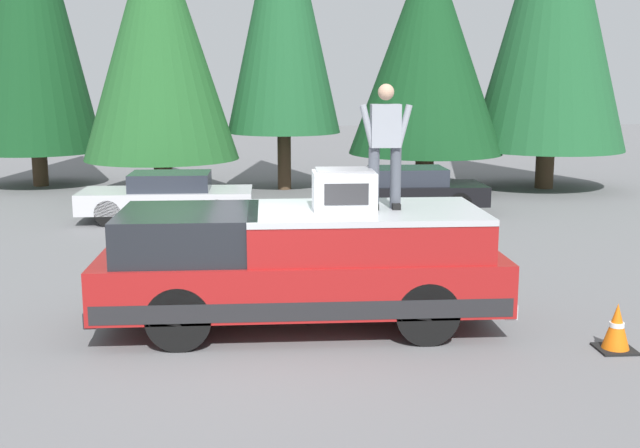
{
  "coord_description": "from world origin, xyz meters",
  "views": [
    {
      "loc": [
        -10.03,
        -0.32,
        3.44
      ],
      "look_at": [
        0.9,
        -1.08,
        1.35
      ],
      "focal_mm": 43.65,
      "sensor_mm": 36.0,
      "label": 1
    }
  ],
  "objects_px": {
    "compressor_unit": "(344,190)",
    "parked_car_black": "(404,190)",
    "person_on_truck_bed": "(385,143)",
    "pickup_truck": "(301,265)",
    "parked_car_silver": "(168,196)",
    "traffic_cone": "(617,329)"
  },
  "relations": [
    {
      "from": "parked_car_silver",
      "to": "traffic_cone",
      "type": "distance_m",
      "value": 11.8
    },
    {
      "from": "compressor_unit",
      "to": "person_on_truck_bed",
      "type": "distance_m",
      "value": 0.85
    },
    {
      "from": "parked_car_silver",
      "to": "parked_car_black",
      "type": "bearing_deg",
      "value": -83.81
    },
    {
      "from": "compressor_unit",
      "to": "person_on_truck_bed",
      "type": "relative_size",
      "value": 0.5
    },
    {
      "from": "person_on_truck_bed",
      "to": "parked_car_silver",
      "type": "relative_size",
      "value": 0.41
    },
    {
      "from": "person_on_truck_bed",
      "to": "parked_car_black",
      "type": "height_order",
      "value": "person_on_truck_bed"
    },
    {
      "from": "person_on_truck_bed",
      "to": "parked_car_silver",
      "type": "distance_m",
      "value": 9.45
    },
    {
      "from": "compressor_unit",
      "to": "traffic_cone",
      "type": "xyz_separation_m",
      "value": [
        -1.23,
        -3.36,
        -1.64
      ]
    },
    {
      "from": "compressor_unit",
      "to": "parked_car_black",
      "type": "distance_m",
      "value": 9.47
    },
    {
      "from": "pickup_truck",
      "to": "parked_car_silver",
      "type": "height_order",
      "value": "pickup_truck"
    },
    {
      "from": "compressor_unit",
      "to": "traffic_cone",
      "type": "bearing_deg",
      "value": -110.02
    },
    {
      "from": "parked_car_black",
      "to": "person_on_truck_bed",
      "type": "bearing_deg",
      "value": 168.1
    },
    {
      "from": "compressor_unit",
      "to": "parked_car_black",
      "type": "bearing_deg",
      "value": -15.19
    },
    {
      "from": "compressor_unit",
      "to": "traffic_cone",
      "type": "height_order",
      "value": "compressor_unit"
    },
    {
      "from": "person_on_truck_bed",
      "to": "traffic_cone",
      "type": "xyz_separation_m",
      "value": [
        -1.3,
        -2.8,
        -2.26
      ]
    },
    {
      "from": "pickup_truck",
      "to": "traffic_cone",
      "type": "relative_size",
      "value": 8.94
    },
    {
      "from": "pickup_truck",
      "to": "compressor_unit",
      "type": "xyz_separation_m",
      "value": [
        -0.06,
        -0.58,
        1.05
      ]
    },
    {
      "from": "pickup_truck",
      "to": "person_on_truck_bed",
      "type": "bearing_deg",
      "value": -89.14
    },
    {
      "from": "compressor_unit",
      "to": "pickup_truck",
      "type": "bearing_deg",
      "value": 84.34
    },
    {
      "from": "parked_car_black",
      "to": "traffic_cone",
      "type": "height_order",
      "value": "parked_car_black"
    },
    {
      "from": "parked_car_black",
      "to": "parked_car_silver",
      "type": "xyz_separation_m",
      "value": [
        -0.64,
        5.89,
        0.0
      ]
    },
    {
      "from": "person_on_truck_bed",
      "to": "parked_car_silver",
      "type": "height_order",
      "value": "person_on_truck_bed"
    }
  ]
}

